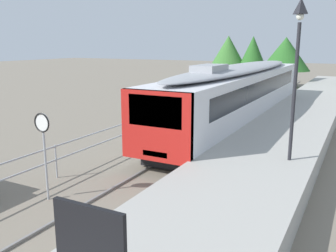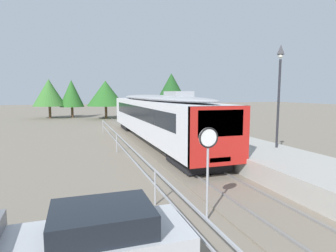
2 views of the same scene
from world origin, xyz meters
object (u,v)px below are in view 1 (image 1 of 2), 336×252
at_px(platform_notice_board, 90,240).
at_px(commuter_train, 240,90).
at_px(platform_lamp_mid_platform, 298,50).
at_px(speed_limit_sign, 43,135).

bearing_deg(platform_notice_board, commuter_train, 100.34).
xyz_separation_m(commuter_train, platform_notice_board, (3.20, -17.51, 0.04)).
xyz_separation_m(platform_lamp_mid_platform, platform_notice_board, (-1.15, -9.15, -2.44)).
bearing_deg(speed_limit_sign, platform_lamp_mid_platform, 37.03).
bearing_deg(speed_limit_sign, commuter_train, 80.83).
relative_size(commuter_train, platform_lamp_mid_platform, 3.83).
distance_m(commuter_train, platform_notice_board, 17.80).
xyz_separation_m(platform_notice_board, speed_limit_sign, (-5.34, 4.26, -0.06)).
bearing_deg(platform_lamp_mid_platform, platform_notice_board, -97.18).
bearing_deg(platform_notice_board, speed_limit_sign, 141.40).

